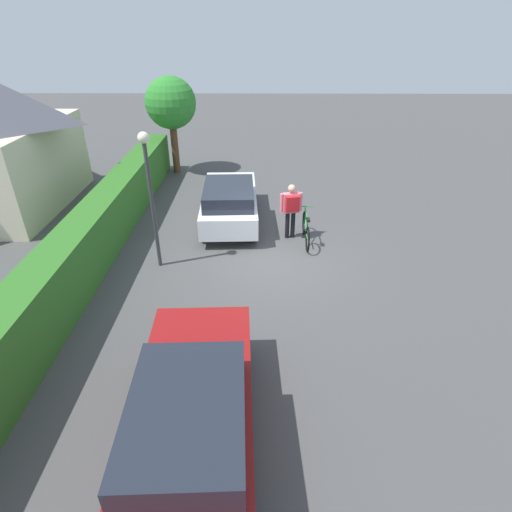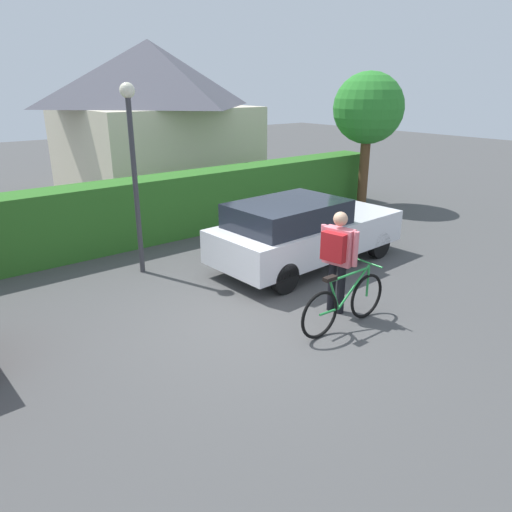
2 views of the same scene
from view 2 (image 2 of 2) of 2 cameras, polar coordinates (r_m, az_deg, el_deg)
ground_plane at (r=7.78m, az=-0.43°, el=-7.83°), size 60.00×60.00×0.00m
hedge_row at (r=11.52m, az=-15.83°, el=4.77°), size 16.35×0.90×1.52m
house_distant at (r=17.66m, az=-12.26°, el=16.03°), size 5.87×6.06×5.01m
parked_car_far at (r=9.93m, az=5.68°, el=3.03°), size 4.34×1.93×1.44m
bicycle at (r=7.56m, az=10.49°, el=-5.55°), size 1.83×0.50×0.96m
person_rider at (r=7.79m, az=9.69°, el=0.39°), size 0.42×0.68×1.72m
street_lamp at (r=9.44m, az=-14.52°, el=11.89°), size 0.28×0.28×3.64m
tree_kerbside at (r=15.19m, az=13.26°, el=16.67°), size 2.09×2.09×3.98m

